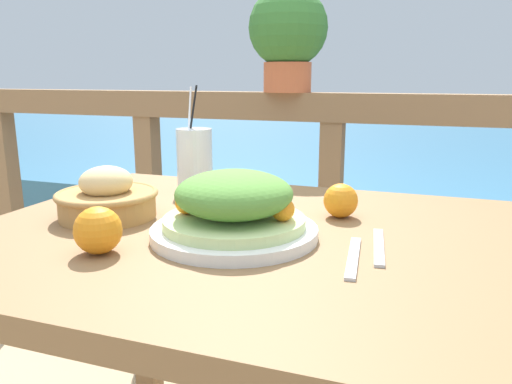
% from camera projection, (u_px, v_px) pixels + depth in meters
% --- Properties ---
extents(patio_table, '(1.02, 0.81, 0.74)m').
position_uv_depth(patio_table, '(249.00, 286.00, 0.93)').
color(patio_table, olive).
rests_on(patio_table, ground_plane).
extents(railing_fence, '(2.80, 0.08, 0.96)m').
position_uv_depth(railing_fence, '(331.00, 184.00, 1.63)').
color(railing_fence, brown).
rests_on(railing_fence, ground_plane).
extents(sea_backdrop, '(12.00, 4.00, 0.46)m').
position_uv_depth(sea_backdrop, '(390.00, 175.00, 4.02)').
color(sea_backdrop, teal).
rests_on(sea_backdrop, ground_plane).
extents(salad_plate, '(0.29, 0.29, 0.12)m').
position_uv_depth(salad_plate, '(234.00, 210.00, 0.86)').
color(salad_plate, silver).
rests_on(salad_plate, patio_table).
extents(drink_glass, '(0.09, 0.09, 0.25)m').
position_uv_depth(drink_glass, '(195.00, 159.00, 1.22)').
color(drink_glass, silver).
rests_on(drink_glass, patio_table).
extents(bread_basket, '(0.20, 0.20, 0.10)m').
position_uv_depth(bread_basket, '(107.00, 198.00, 0.98)').
color(bread_basket, '#AD7F47').
rests_on(bread_basket, patio_table).
extents(potted_plant, '(0.25, 0.25, 0.33)m').
position_uv_depth(potted_plant, '(288.00, 34.00, 1.57)').
color(potted_plant, '#B75B38').
rests_on(potted_plant, railing_fence).
extents(fork, '(0.03, 0.18, 0.00)m').
position_uv_depth(fork, '(353.00, 257.00, 0.77)').
color(fork, silver).
rests_on(fork, patio_table).
extents(knife, '(0.04, 0.18, 0.00)m').
position_uv_depth(knife, '(379.00, 246.00, 0.82)').
color(knife, silver).
rests_on(knife, patio_table).
extents(orange_near_basket, '(0.08, 0.08, 0.08)m').
position_uv_depth(orange_near_basket, '(98.00, 230.00, 0.78)').
color(orange_near_basket, orange).
rests_on(orange_near_basket, patio_table).
extents(orange_near_glass, '(0.07, 0.07, 0.07)m').
position_uv_depth(orange_near_glass, '(341.00, 201.00, 0.99)').
color(orange_near_glass, orange).
rests_on(orange_near_glass, patio_table).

